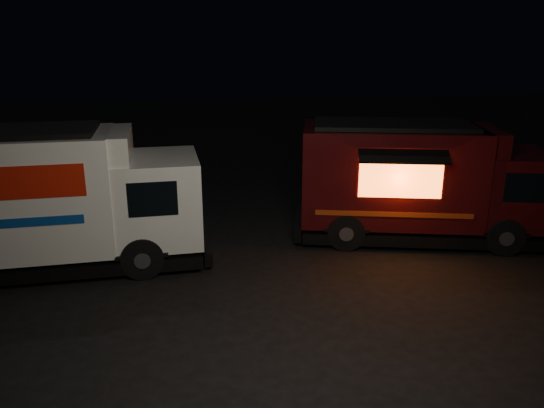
{
  "coord_description": "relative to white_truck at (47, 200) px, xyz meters",
  "views": [
    {
      "loc": [
        -1.9,
        -10.36,
        5.4
      ],
      "look_at": [
        0.09,
        2.0,
        1.48
      ],
      "focal_mm": 35.0,
      "sensor_mm": 36.0,
      "label": 1
    }
  ],
  "objects": [
    {
      "name": "ground",
      "position": [
        5.29,
        -2.43,
        -1.72
      ],
      "size": [
        80.0,
        80.0,
        0.0
      ],
      "primitive_type": "plane",
      "color": "black",
      "rests_on": "ground"
    },
    {
      "name": "white_truck",
      "position": [
        0.0,
        0.0,
        0.0
      ],
      "size": [
        7.7,
        2.95,
        3.44
      ],
      "primitive_type": null,
      "rotation": [
        0.0,
        0.0,
        0.05
      ],
      "color": "silver",
      "rests_on": "ground"
    },
    {
      "name": "red_truck",
      "position": [
        9.74,
        0.5,
        -0.1
      ],
      "size": [
        7.39,
        4.18,
        3.25
      ],
      "primitive_type": null,
      "rotation": [
        0.0,
        0.0,
        -0.24
      ],
      "color": "#330909",
      "rests_on": "ground"
    }
  ]
}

